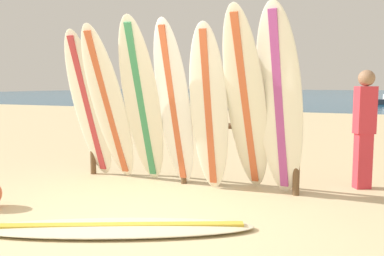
{
  "coord_description": "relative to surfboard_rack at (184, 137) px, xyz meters",
  "views": [
    {
      "loc": [
        2.22,
        -3.24,
        1.44
      ],
      "look_at": [
        -0.19,
        2.35,
        0.78
      ],
      "focal_mm": 38.2,
      "sensor_mm": 36.0,
      "label": 1
    }
  ],
  "objects": [
    {
      "name": "beachgoer_standing",
      "position": [
        2.38,
        0.72,
        0.22
      ],
      "size": [
        0.31,
        0.28,
        1.63
      ],
      "color": "#D8333F",
      "rests_on": "ground"
    },
    {
      "name": "surfboard_rack",
      "position": [
        0.0,
        0.0,
        0.0
      ],
      "size": [
        3.3,
        0.09,
        1.02
      ],
      "color": "brown",
      "rests_on": "ground"
    },
    {
      "name": "surfboard_leaning_right",
      "position": [
        1.0,
        -0.29,
        0.51
      ],
      "size": [
        0.54,
        1.15,
        2.37
      ],
      "color": "silver",
      "rests_on": "ground"
    },
    {
      "name": "surfboard_leaning_center_left",
      "position": [
        -0.46,
        -0.38,
        0.49
      ],
      "size": [
        0.66,
        1.05,
        2.32
      ],
      "color": "silver",
      "rests_on": "ground"
    },
    {
      "name": "surfboard_leaning_center_right",
      "position": [
        0.52,
        -0.34,
        0.43
      ],
      "size": [
        0.54,
        0.63,
        2.21
      ],
      "color": "white",
      "rests_on": "ground"
    },
    {
      "name": "surfboard_leaning_far_left",
      "position": [
        -1.44,
        -0.28,
        0.44
      ],
      "size": [
        0.61,
        0.82,
        2.22
      ],
      "color": "white",
      "rests_on": "ground"
    },
    {
      "name": "surfboard_leaning_far_right",
      "position": [
        1.42,
        -0.27,
        0.52
      ],
      "size": [
        0.65,
        0.85,
        2.4
      ],
      "color": "white",
      "rests_on": "ground"
    },
    {
      "name": "surfboard_lying_on_sand",
      "position": [
        0.19,
        -2.04,
        -0.64
      ],
      "size": [
        2.73,
        1.68,
        0.08
      ],
      "color": "beige",
      "rests_on": "ground"
    },
    {
      "name": "ground_plane",
      "position": [
        0.19,
        -2.05,
        -0.67
      ],
      "size": [
        120.0,
        120.0,
        0.0
      ],
      "primitive_type": "plane",
      "color": "#D3BC8C"
    },
    {
      "name": "surfboard_leaning_left",
      "position": [
        -1.01,
        -0.38,
        0.45
      ],
      "size": [
        0.56,
        1.0,
        2.25
      ],
      "color": "white",
      "rests_on": "ground"
    },
    {
      "name": "surfboard_leaning_center",
      "position": [
        -0.01,
        -0.3,
        0.47
      ],
      "size": [
        0.54,
        0.74,
        2.29
      ],
      "color": "white",
      "rests_on": "ground"
    },
    {
      "name": "ocean_water",
      "position": [
        0.19,
        55.95,
        -0.67
      ],
      "size": [
        120.0,
        80.0,
        0.01
      ],
      "primitive_type": "cube",
      "color": "navy",
      "rests_on": "ground"
    }
  ]
}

